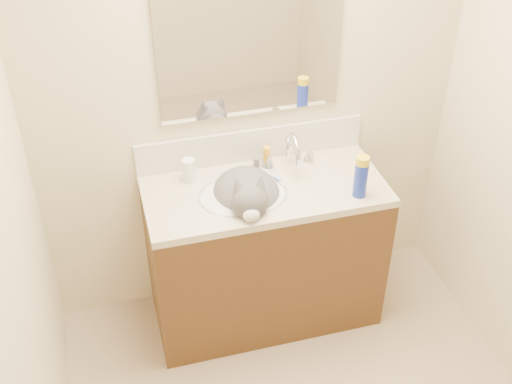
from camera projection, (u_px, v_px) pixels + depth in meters
room_shell at (351, 200)px, 2.04m from camera, size 2.24×2.54×2.52m
vanity_cabinet at (264, 256)px, 3.43m from camera, size 1.20×0.55×0.82m
counter_slab at (265, 191)px, 3.18m from camera, size 1.20×0.55×0.04m
basin at (243, 206)px, 3.16m from camera, size 0.45×0.36×0.14m
faucet at (292, 153)px, 3.26m from camera, size 0.28×0.20×0.21m
cat at (247, 197)px, 3.13m from camera, size 0.39×0.49×0.35m
backsplash at (251, 145)px, 3.32m from camera, size 1.20×0.02×0.18m
mirror at (251, 37)px, 2.97m from camera, size 0.90×0.02×0.80m
pill_bottle at (189, 170)px, 3.18m from camera, size 0.08×0.08×0.12m
pill_label at (189, 173)px, 3.19m from camera, size 0.07×0.07×0.04m
silver_jar at (258, 162)px, 3.29m from camera, size 0.07×0.07×0.07m
amber_bottle at (267, 155)px, 3.32m from camera, size 0.05×0.05×0.09m
toothbrush at (278, 180)px, 3.21m from camera, size 0.04×0.12×0.01m
toothbrush_head at (278, 179)px, 3.21m from camera, size 0.03×0.04×0.02m
spray_can at (361, 180)px, 3.07m from camera, size 0.09×0.09×0.18m
spray_cap at (363, 161)px, 3.00m from camera, size 0.08×0.08×0.04m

